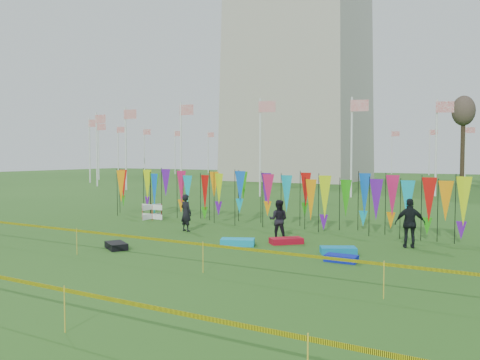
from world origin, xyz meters
The scene contains 13 objects.
ground centered at (0.00, 0.00, 0.00)m, with size 160.00×160.00×0.00m, color #214B15.
flagpole_ring centered at (-14.00, 48.00, 4.00)m, with size 57.40×56.16×8.00m.
banner_row centered at (0.28, 6.74, 1.62)m, with size 18.64×0.64×2.50m.
caution_tape_near centered at (-0.22, -2.25, 0.78)m, with size 26.00×0.02×0.90m.
box_kite centered at (-5.63, 5.89, 0.40)m, with size 0.72×0.72×0.80m.
person_left centered at (-1.76, 3.55, 0.83)m, with size 0.60×0.44×1.65m, color black.
person_mid centered at (2.67, 3.64, 0.80)m, with size 0.78×0.48×1.60m, color black.
person_right centered at (7.54, 4.42, 0.90)m, with size 1.05×0.60×1.80m, color black.
kite_bag_turquoise centered at (1.83, 1.79, 0.12)m, with size 1.24×0.62×0.25m, color #0EA6D5.
kite_bag_blue centered at (6.01, 1.04, 0.11)m, with size 1.00×0.53×0.21m, color #0B1BB3.
kite_bag_red centered at (3.29, 2.99, 0.11)m, with size 1.23×0.56×0.23m, color #B50C20.
kite_bag_black centered at (-1.67, -0.89, 0.12)m, with size 1.02×0.59×0.24m, color black.
kite_bag_teal centered at (5.56, 2.18, 0.11)m, with size 1.20×0.57×0.23m, color #0D81B9.
Camera 1 is at (10.27, -13.30, 3.35)m, focal length 35.00 mm.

